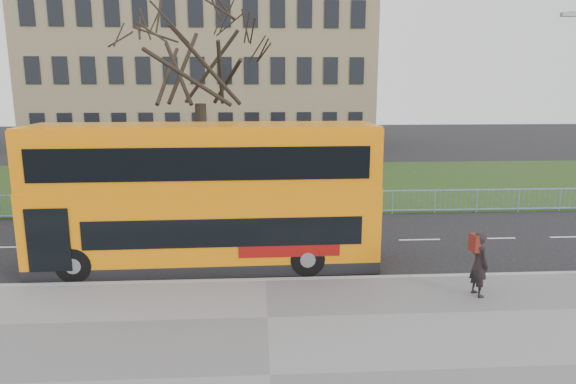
% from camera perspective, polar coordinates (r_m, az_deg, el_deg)
% --- Properties ---
extents(ground, '(120.00, 120.00, 0.00)m').
position_cam_1_polar(ground, '(17.14, -2.60, -8.14)').
color(ground, black).
rests_on(ground, ground).
extents(pavement, '(80.00, 10.50, 0.12)m').
position_cam_1_polar(pavement, '(11.01, -2.00, -19.91)').
color(pavement, slate).
rests_on(pavement, ground).
extents(kerb, '(80.00, 0.20, 0.14)m').
position_cam_1_polar(kerb, '(15.67, -2.51, -9.83)').
color(kerb, '#969699').
rests_on(kerb, ground).
extents(grass_verge, '(80.00, 15.40, 0.08)m').
position_cam_1_polar(grass_verge, '(30.96, -3.03, 0.99)').
color(grass_verge, '#1D3914').
rests_on(grass_verge, ground).
extents(guard_railing, '(40.00, 0.12, 1.10)m').
position_cam_1_polar(guard_railing, '(23.32, -2.87, -1.32)').
color(guard_railing, '#7EA0E0').
rests_on(guard_railing, ground).
extents(bare_tree, '(8.09, 8.09, 11.56)m').
position_cam_1_polar(bare_tree, '(26.26, -9.78, 11.69)').
color(bare_tree, black).
rests_on(bare_tree, grass_verge).
extents(civic_building, '(30.00, 15.00, 14.00)m').
position_cam_1_polar(civic_building, '(51.35, -9.06, 12.97)').
color(civic_building, '#867755').
rests_on(civic_building, ground).
extents(yellow_bus, '(10.96, 2.79, 4.57)m').
position_cam_1_polar(yellow_bus, '(16.68, -9.13, -0.08)').
color(yellow_bus, orange).
rests_on(yellow_bus, ground).
extents(pedestrian, '(0.56, 0.74, 1.81)m').
position_cam_1_polar(pedestrian, '(15.16, 20.47, -7.51)').
color(pedestrian, black).
rests_on(pedestrian, pavement).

